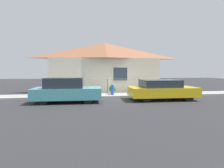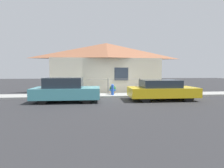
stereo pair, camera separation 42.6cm
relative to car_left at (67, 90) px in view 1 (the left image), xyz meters
name	(u,v)px [view 1 (the left image)]	position (x,y,z in m)	size (l,w,h in m)	color
ground_plane	(110,98)	(2.66, 1.20, -0.69)	(60.00, 60.00, 0.00)	#2D2D30
sidewalk	(109,95)	(2.66, 2.02, -0.63)	(24.00, 1.64, 0.12)	#9E9E99
house	(105,53)	(2.66, 4.43, 2.56)	(9.21, 2.23, 4.10)	beige
fence	(108,85)	(2.66, 2.69, 0.04)	(4.90, 0.10, 1.10)	gray
car_left	(67,90)	(0.00, 0.00, 0.00)	(3.79, 1.78, 1.41)	teal
car_right	(162,90)	(5.71, 0.00, -0.05)	(4.10, 1.83, 1.24)	gold
fire_hydrant	(112,89)	(2.88, 1.72, -0.17)	(0.45, 0.20, 0.76)	blue
potted_plant_near_hydrant	(112,89)	(2.95, 2.24, -0.21)	(0.47, 0.47, 0.62)	brown
potted_plant_by_fence	(76,90)	(0.33, 2.42, -0.28)	(0.40, 0.40, 0.54)	brown
potted_plant_corner	(152,88)	(6.06, 2.55, -0.22)	(0.46, 0.46, 0.61)	slate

